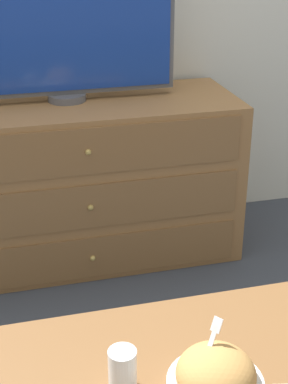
{
  "coord_description": "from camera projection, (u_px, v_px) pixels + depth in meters",
  "views": [
    {
      "loc": [
        -0.32,
        -2.72,
        1.46
      ],
      "look_at": [
        0.04,
        -1.32,
        0.78
      ],
      "focal_mm": 55.0,
      "sensor_mm": 36.0,
      "label": 1
    }
  ],
  "objects": [
    {
      "name": "ground_plane",
      "position": [
        74.0,
        223.0,
        3.08
      ],
      "size": [
        12.0,
        12.0,
        0.0
      ],
      "primitive_type": "plane",
      "color": "#383D47"
    },
    {
      "name": "dresser",
      "position": [
        81.0,
        181.0,
        2.67
      ],
      "size": [
        1.4,
        0.55,
        0.74
      ],
      "color": "olive",
      "rests_on": "ground_plane"
    },
    {
      "name": "tv",
      "position": [
        62.0,
        19.0,
        2.39
      ],
      "size": [
        0.95,
        0.16,
        0.67
      ],
      "color": "#515156",
      "rests_on": "dresser"
    },
    {
      "name": "takeout_bowl",
      "position": [
        215.0,
        379.0,
        1.39
      ],
      "size": [
        0.23,
        0.23,
        0.19
      ],
      "color": "silver",
      "rests_on": "coffee_table"
    },
    {
      "name": "drink_cup",
      "position": [
        123.0,
        373.0,
        1.41
      ],
      "size": [
        0.07,
        0.07,
        0.11
      ],
      "color": "white",
      "rests_on": "coffee_table"
    }
  ]
}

